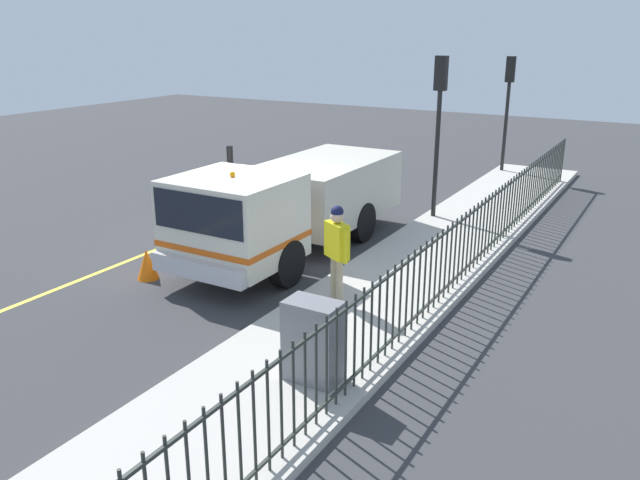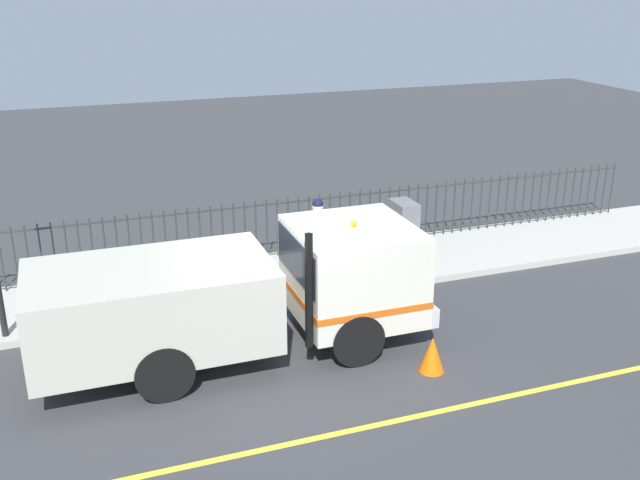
% 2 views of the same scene
% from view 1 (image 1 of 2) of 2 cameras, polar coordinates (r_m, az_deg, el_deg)
% --- Properties ---
extents(ground_plane, '(55.78, 55.78, 0.00)m').
position_cam_1_polar(ground_plane, '(14.42, -4.61, -1.73)').
color(ground_plane, '#38383A').
rests_on(ground_plane, ground).
extents(sidewalk_slab, '(2.66, 25.36, 0.14)m').
position_cam_1_polar(sidewalk_slab, '(12.97, 6.90, -3.80)').
color(sidewalk_slab, '#B7B2A8').
rests_on(sidewalk_slab, ground).
extents(lane_marking, '(0.12, 22.82, 0.01)m').
position_cam_1_polar(lane_marking, '(16.01, -12.43, -0.06)').
color(lane_marking, yellow).
rests_on(lane_marking, ground).
extents(work_truck, '(2.33, 6.91, 2.51)m').
position_cam_1_polar(work_truck, '(14.30, -3.07, 3.42)').
color(work_truck, silver).
rests_on(work_truck, ground).
extents(worker_standing, '(0.59, 0.46, 1.83)m').
position_cam_1_polar(worker_standing, '(11.43, 1.51, -0.36)').
color(worker_standing, yellow).
rests_on(worker_standing, sidewalk_slab).
extents(iron_fence, '(0.04, 21.59, 1.40)m').
position_cam_1_polar(iron_fence, '(12.34, 11.69, -1.34)').
color(iron_fence, '#2D332D').
rests_on(iron_fence, sidewalk_slab).
extents(traffic_light_near, '(0.30, 0.21, 4.13)m').
position_cam_1_polar(traffic_light_near, '(16.93, 10.54, 11.70)').
color(traffic_light_near, black).
rests_on(traffic_light_near, sidewalk_slab).
extents(traffic_light_mid, '(0.32, 0.24, 3.89)m').
position_cam_1_polar(traffic_light_mid, '(23.42, 16.39, 12.61)').
color(traffic_light_mid, black).
rests_on(traffic_light_mid, sidewalk_slab).
extents(utility_cabinet, '(0.78, 0.49, 1.20)m').
position_cam_1_polar(utility_cabinet, '(9.12, -0.61, -8.95)').
color(utility_cabinet, slate).
rests_on(utility_cabinet, sidewalk_slab).
extents(traffic_cone, '(0.45, 0.45, 0.64)m').
position_cam_1_polar(traffic_cone, '(13.66, -15.07, -2.07)').
color(traffic_cone, orange).
rests_on(traffic_cone, ground).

